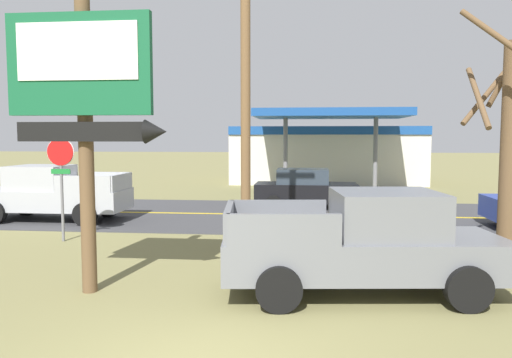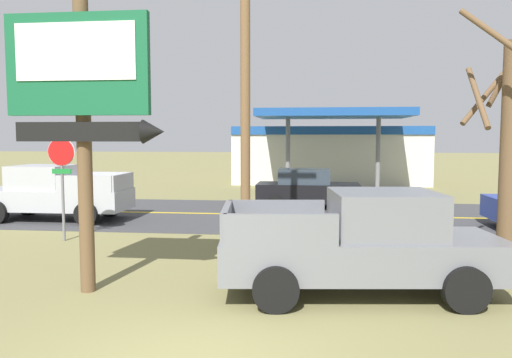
{
  "view_description": "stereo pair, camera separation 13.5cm",
  "coord_description": "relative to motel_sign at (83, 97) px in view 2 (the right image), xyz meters",
  "views": [
    {
      "loc": [
        1.44,
        -5.87,
        2.98
      ],
      "look_at": [
        0.0,
        8.0,
        1.8
      ],
      "focal_mm": 35.26,
      "sensor_mm": 36.0,
      "label": 1
    },
    {
      "loc": [
        1.57,
        -5.86,
        2.98
      ],
      "look_at": [
        0.0,
        8.0,
        1.8
      ],
      "focal_mm": 35.26,
      "sensor_mm": 36.0,
      "label": 2
    }
  ],
  "objects": [
    {
      "name": "pickup_silver_on_road",
      "position": [
        -4.96,
        7.92,
        -2.74
      ],
      "size": [
        5.2,
        2.24,
        1.96
      ],
      "color": "#A8AAAF",
      "rests_on": "ground"
    },
    {
      "name": "gas_station",
      "position": [
        5.27,
        24.0,
        -1.76
      ],
      "size": [
        12.0,
        11.5,
        4.4
      ],
      "color": "beige",
      "rests_on": "ground"
    },
    {
      "name": "utility_pole",
      "position": [
        2.44,
        4.31,
        1.37
      ],
      "size": [
        1.94,
        0.26,
        9.53
      ],
      "color": "brown",
      "rests_on": "ground"
    },
    {
      "name": "bare_tree",
      "position": [
        8.42,
        2.43,
        -0.93
      ],
      "size": [
        2.14,
        2.28,
        5.63
      ],
      "color": "brown",
      "rests_on": "ground"
    },
    {
      "name": "road_centre_line",
      "position": [
        2.65,
        9.92,
        -3.68
      ],
      "size": [
        126.0,
        0.2,
        0.01
      ],
      "primitive_type": "cube",
      "color": "gold",
      "rests_on": "road_asphalt"
    },
    {
      "name": "road_asphalt",
      "position": [
        2.65,
        9.92,
        -3.7
      ],
      "size": [
        140.0,
        8.0,
        0.02
      ],
      "primitive_type": "cube",
      "color": "#3D3D3F",
      "rests_on": "ground"
    },
    {
      "name": "pickup_grey_parked_on_lawn",
      "position": [
        5.17,
        0.53,
        -2.74
      ],
      "size": [
        5.38,
        2.67,
        1.96
      ],
      "color": "slate",
      "rests_on": "ground"
    },
    {
      "name": "stop_sign",
      "position": [
        -2.85,
        4.53,
        -1.68
      ],
      "size": [
        0.8,
        0.08,
        2.95
      ],
      "color": "slate",
      "rests_on": "ground"
    },
    {
      "name": "motel_sign",
      "position": [
        0.0,
        0.0,
        0.0
      ],
      "size": [
        2.97,
        0.54,
        5.52
      ],
      "color": "brown",
      "rests_on": "ground"
    },
    {
      "name": "car_black_mid_lane",
      "position": [
        3.99,
        11.92,
        -2.88
      ],
      "size": [
        4.2,
        2.0,
        1.64
      ],
      "color": "black",
      "rests_on": "ground"
    }
  ]
}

